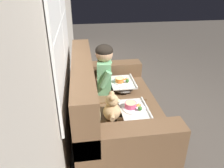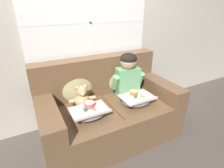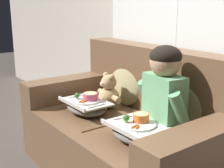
% 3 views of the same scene
% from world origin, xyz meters
% --- Properties ---
extents(ground_plane, '(14.00, 14.00, 0.00)m').
position_xyz_m(ground_plane, '(0.00, 0.00, 0.00)').
color(ground_plane, '#4C443D').
extents(wall_back_with_window, '(8.00, 0.08, 2.60)m').
position_xyz_m(wall_back_with_window, '(0.00, 0.59, 1.31)').
color(wall_back_with_window, '#BCB2A3').
rests_on(wall_back_with_window, ground_plane).
extents(couch, '(1.74, 0.97, 1.02)m').
position_xyz_m(couch, '(0.00, 0.07, 0.36)').
color(couch, brown).
rests_on(couch, ground_plane).
extents(throw_pillow_behind_child, '(0.42, 0.20, 0.44)m').
position_xyz_m(throw_pillow_behind_child, '(0.32, 0.29, 0.68)').
color(throw_pillow_behind_child, '#898456').
rests_on(throw_pillow_behind_child, couch).
extents(throw_pillow_behind_teddy, '(0.43, 0.21, 0.44)m').
position_xyz_m(throw_pillow_behind_teddy, '(-0.32, 0.29, 0.68)').
color(throw_pillow_behind_teddy, tan).
rests_on(throw_pillow_behind_teddy, couch).
extents(child_figure, '(0.45, 0.24, 0.62)m').
position_xyz_m(child_figure, '(0.32, 0.10, 0.81)').
color(child_figure, '#66A370').
rests_on(child_figure, couch).
extents(teddy_bear, '(0.33, 0.23, 0.31)m').
position_xyz_m(teddy_bear, '(-0.33, 0.09, 0.61)').
color(teddy_bear, tan).
rests_on(teddy_bear, couch).
extents(lap_tray_child, '(0.42, 0.31, 0.17)m').
position_xyz_m(lap_tray_child, '(0.32, -0.14, 0.54)').
color(lap_tray_child, slate).
rests_on(lap_tray_child, child_figure).
extents(lap_tray_teddy, '(0.42, 0.29, 0.17)m').
position_xyz_m(lap_tray_teddy, '(-0.32, -0.14, 0.54)').
color(lap_tray_teddy, slate).
rests_on(lap_tray_teddy, teddy_bear).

